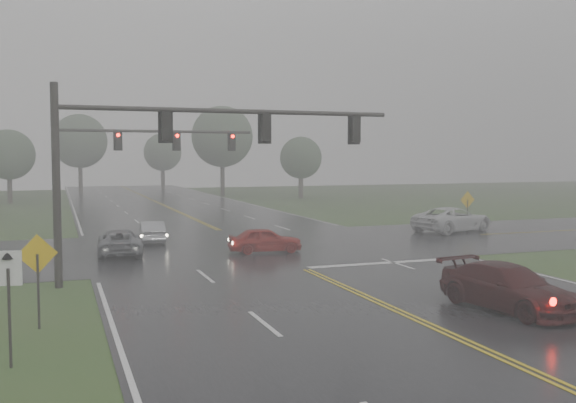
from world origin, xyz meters
name	(u,v)px	position (x,y,z in m)	size (l,w,h in m)	color
ground	(528,370)	(0.00, 0.00, 0.00)	(180.00, 180.00, 0.00)	#304F22
main_road	(265,251)	(0.00, 20.00, 0.00)	(18.00, 160.00, 0.02)	black
cross_street	(254,246)	(0.00, 22.00, 0.00)	(120.00, 14.00, 0.02)	black
stop_bar	(393,263)	(4.50, 14.40, 0.00)	(8.50, 0.50, 0.01)	silver
sedan_maroon	(508,310)	(3.41, 4.95, 0.00)	(2.05, 5.04, 1.46)	black
sedan_red	(265,253)	(-0.14, 19.50, 0.00)	(1.52, 3.79, 1.29)	#9D120E
sedan_silver	(152,243)	(-5.09, 25.33, 0.00)	(1.32, 3.77, 1.24)	#A6A9AE
car_grey	(120,255)	(-7.29, 21.24, 0.00)	(2.11, 4.58, 1.27)	slate
pickup_white	(452,232)	(14.30, 24.03, 0.00)	(2.69, 5.83, 1.62)	silver
signal_gantry_near	(170,145)	(-5.93, 13.71, 5.42)	(13.90, 0.34, 7.71)	black
signal_gantry_far	(120,152)	(-6.23, 31.46, 5.28)	(12.95, 0.38, 7.53)	black
sign_diamond_west	(38,265)	(-10.75, 7.73, 1.85)	(1.11, 0.33, 2.74)	black
sign_arrow_white	(9,286)	(-11.30, 4.30, 1.93)	(0.61, 0.16, 2.77)	black
sign_diamond_east	(467,205)	(15.08, 23.54, 1.82)	(1.12, 0.12, 2.70)	black
tree_nw_a	(9,155)	(-14.90, 62.00, 5.15)	(5.34, 5.34, 7.84)	#352B22
tree_ne_a	(222,137)	(9.58, 67.39, 7.48)	(7.74, 7.74, 11.37)	#352B22
tree_n_mid	(80,141)	(-7.17, 79.28, 7.04)	(7.29, 7.29, 10.71)	#352B22
tree_e_near	(301,158)	(17.13, 59.33, 4.82)	(5.00, 5.00, 7.34)	#352B22
tree_n_far	(163,152)	(5.35, 88.56, 5.64)	(5.84, 5.84, 8.58)	#352B22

